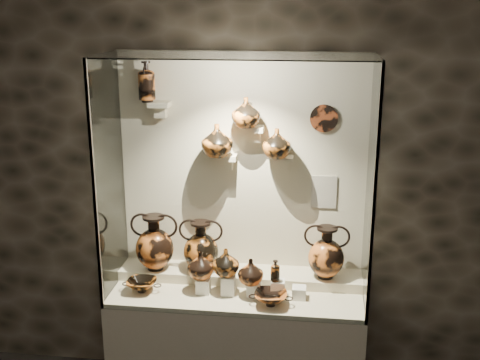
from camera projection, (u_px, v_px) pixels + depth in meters
name	position (u px, v px, depth m)	size (l,w,h in m)	color
wall_back	(243.00, 169.00, 4.15)	(5.00, 0.02, 3.20)	black
plinth	(237.00, 347.00, 4.19)	(1.70, 0.60, 0.80)	beige
front_tier	(237.00, 293.00, 4.07)	(1.68, 0.58, 0.03)	beige
rear_tier	(240.00, 277.00, 4.22)	(1.70, 0.25, 0.10)	beige
back_panel	(243.00, 169.00, 4.14)	(1.70, 0.03, 1.60)	beige
glass_front	(230.00, 196.00, 3.56)	(1.70, 0.01, 1.60)	white
glass_left	(109.00, 177.00, 3.95)	(0.01, 0.60, 1.60)	white
glass_right	(371.00, 187.00, 3.74)	(0.01, 0.60, 1.60)	white
glass_top	(236.00, 55.00, 3.62)	(1.70, 0.60, 0.01)	white
frame_post_left	(94.00, 191.00, 3.67)	(0.02, 0.02, 1.60)	gray
frame_post_right	(374.00, 201.00, 3.47)	(0.02, 0.02, 1.60)	gray
pedestal_a	(203.00, 286.00, 4.03)	(0.09, 0.09, 0.10)	silver
pedestal_b	(228.00, 285.00, 4.00)	(0.09, 0.09, 0.13)	silver
pedestal_c	(254.00, 289.00, 3.99)	(0.09, 0.09, 0.09)	silver
pedestal_d	(278.00, 288.00, 3.97)	(0.09, 0.09, 0.12)	silver
pedestal_e	(299.00, 292.00, 3.95)	(0.09, 0.09, 0.08)	silver
bracket_ul	(160.00, 104.00, 4.01)	(0.14, 0.12, 0.04)	beige
bracket_ca	(227.00, 157.00, 4.06)	(0.14, 0.12, 0.04)	beige
bracket_cb	(256.00, 129.00, 3.98)	(0.10, 0.12, 0.04)	beige
bracket_cc	(283.00, 159.00, 4.01)	(0.14, 0.12, 0.04)	beige
amphora_left	(155.00, 242.00, 4.18)	(0.32, 0.32, 0.40)	#C46225
amphora_mid	(201.00, 246.00, 4.16)	(0.29, 0.29, 0.37)	#B35E1F
amphora_right	(326.00, 252.00, 4.06)	(0.29, 0.29, 0.37)	#C46225
jug_a	(201.00, 265.00, 4.00)	(0.18, 0.18, 0.19)	#C46225
jug_b	(226.00, 262.00, 3.97)	(0.18, 0.18, 0.19)	#B35E1F
jug_c	(251.00, 271.00, 3.94)	(0.17, 0.17, 0.18)	#C46225
lekythos_small	(275.00, 269.00, 3.91)	(0.07, 0.07, 0.17)	#B35E1F
kylix_left	(142.00, 284.00, 4.04)	(0.26, 0.22, 0.10)	#B35E1F
kylix_right	(271.00, 297.00, 3.86)	(0.27, 0.23, 0.11)	#C46225
lekythos_tall	(147.00, 79.00, 3.95)	(0.12, 0.12, 0.31)	#C46225
ovoid_vase_a	(217.00, 140.00, 3.97)	(0.21, 0.21, 0.22)	#B35E1F
ovoid_vase_b	(246.00, 112.00, 3.91)	(0.19, 0.19, 0.20)	#B35E1F
ovoid_vase_c	(277.00, 143.00, 3.94)	(0.19, 0.19, 0.20)	#B35E1F
wall_plate	(324.00, 118.00, 3.95)	(0.18, 0.18, 0.02)	#923C1C
info_placard	(324.00, 192.00, 4.10)	(0.17, 0.01, 0.23)	beige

